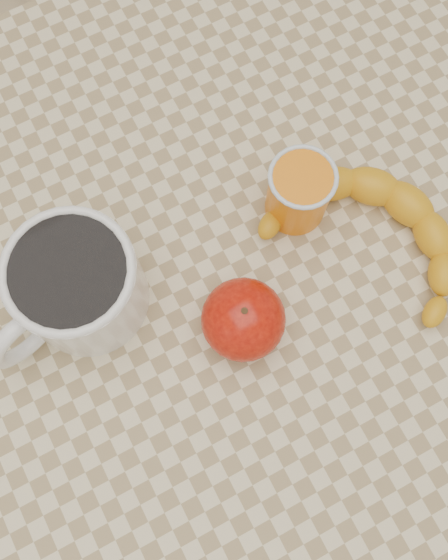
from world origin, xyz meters
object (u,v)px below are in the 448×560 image
banana (373,238)px  apple (243,320)px  coffee_mug (75,286)px  orange_juice_glass (299,192)px  table (224,305)px

banana → apple: bearing=163.1°
coffee_mug → orange_juice_glass: bearing=-2.4°
table → apple: apple is taller
orange_juice_glass → apple: orange_juice_glass is taller
table → banana: size_ratio=2.81×
coffee_mug → apple: coffee_mug is taller
table → coffee_mug: 0.19m
table → banana: (0.15, -0.03, 0.10)m
apple → banana: apple is taller
table → apple: (-0.00, -0.05, 0.12)m
coffee_mug → apple: bearing=-37.8°
banana → coffee_mug: bearing=141.5°
table → banana: bearing=-11.6°
orange_juice_glass → apple: bearing=-141.5°
table → coffee_mug: bearing=158.7°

